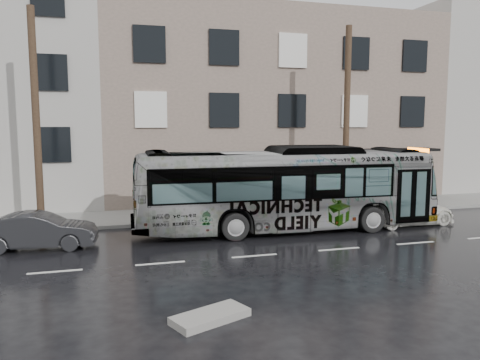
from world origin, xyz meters
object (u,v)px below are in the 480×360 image
(utility_pole_front, at_px, (346,121))
(sign_post, at_px, (364,187))
(dark_sedan, at_px, (39,231))
(white_sedan, at_px, (405,210))
(bus, at_px, (285,189))
(utility_pole_rear, at_px, (36,120))

(utility_pole_front, bearing_deg, sign_post, 0.00)
(dark_sedan, bearing_deg, sign_post, -74.53)
(utility_pole_front, xyz_separation_m, white_sedan, (1.52, -2.83, -3.99))
(bus, distance_m, dark_sedan, 9.71)
(utility_pole_front, xyz_separation_m, bus, (-4.08, -2.37, -2.87))
(utility_pole_front, xyz_separation_m, dark_sedan, (-13.72, -2.81, -3.99))
(white_sedan, bearing_deg, bus, 82.20)
(utility_pole_front, distance_m, utility_pole_rear, 14.00)
(sign_post, height_order, dark_sedan, sign_post)
(white_sedan, bearing_deg, utility_pole_rear, 76.60)
(utility_pole_rear, bearing_deg, dark_sedan, -84.34)
(sign_post, distance_m, white_sedan, 2.94)
(utility_pole_rear, xyz_separation_m, white_sedan, (15.52, -2.83, -3.99))
(utility_pole_rear, bearing_deg, white_sedan, -10.34)
(utility_pole_rear, distance_m, bus, 10.59)
(sign_post, distance_m, bus, 5.71)
(utility_pole_rear, distance_m, sign_post, 15.46)
(sign_post, bearing_deg, white_sedan, -81.59)
(utility_pole_front, height_order, utility_pole_rear, same)
(utility_pole_front, xyz_separation_m, sign_post, (1.10, 0.00, -3.30))
(sign_post, distance_m, dark_sedan, 15.10)
(utility_pole_rear, bearing_deg, utility_pole_front, 0.00)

